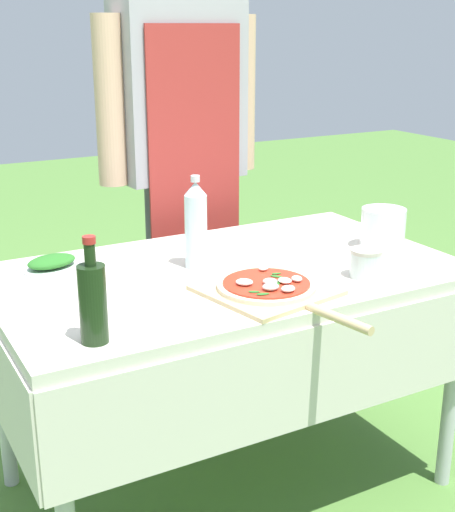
# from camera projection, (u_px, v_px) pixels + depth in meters

# --- Properties ---
(ground_plane) EXTENTS (12.00, 12.00, 0.00)m
(ground_plane) POSITION_uv_depth(u_px,v_px,m) (227.00, 482.00, 2.30)
(ground_plane) COLOR #517F38
(prep_table) EXTENTS (1.36, 0.80, 0.73)m
(prep_table) POSITION_uv_depth(u_px,v_px,m) (227.00, 297.00, 2.11)
(prep_table) COLOR beige
(prep_table) RESTS_ON ground
(person_cook) EXTENTS (0.65, 0.24, 1.73)m
(person_cook) POSITION_uv_depth(u_px,v_px,m) (181.00, 136.00, 2.62)
(person_cook) COLOR #4C4C51
(person_cook) RESTS_ON ground
(pizza_on_peel) EXTENTS (0.36, 0.53, 0.05)m
(pizza_on_peel) POSITION_uv_depth(u_px,v_px,m) (271.00, 288.00, 1.89)
(pizza_on_peel) COLOR #D1B27F
(pizza_on_peel) RESTS_ON prep_table
(oil_bottle) EXTENTS (0.06, 0.06, 0.25)m
(oil_bottle) POSITION_uv_depth(u_px,v_px,m) (93.00, 301.00, 1.57)
(oil_bottle) COLOR black
(oil_bottle) RESTS_ON prep_table
(water_bottle) EXTENTS (0.07, 0.07, 0.27)m
(water_bottle) POSITION_uv_depth(u_px,v_px,m) (196.00, 225.00, 2.06)
(water_bottle) COLOR silver
(water_bottle) RESTS_ON prep_table
(herb_container) EXTENTS (0.20, 0.15, 0.04)m
(herb_container) POSITION_uv_depth(u_px,v_px,m) (52.00, 263.00, 2.08)
(herb_container) COLOR silver
(herb_container) RESTS_ON prep_table
(mixing_tub) EXTENTS (0.14, 0.14, 0.13)m
(mixing_tub) POSITION_uv_depth(u_px,v_px,m) (383.00, 228.00, 2.26)
(mixing_tub) COLOR silver
(mixing_tub) RESTS_ON prep_table
(sauce_jar) EXTENTS (0.09, 0.09, 0.08)m
(sauce_jar) POSITION_uv_depth(u_px,v_px,m) (366.00, 265.00, 2.01)
(sauce_jar) COLOR silver
(sauce_jar) RESTS_ON prep_table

